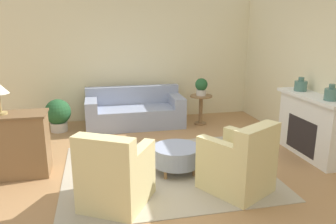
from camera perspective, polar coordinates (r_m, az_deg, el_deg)
The scene contains 15 objects.
ground_plane at distance 4.93m, azimuth -0.33°, elevation -10.17°, with size 16.00×16.00×0.00m, color #AD7F51.
wall_back at distance 7.49m, azimuth -5.28°, elevation 9.54°, with size 9.93×0.12×2.80m.
wall_right at distance 5.71m, azimuth 27.07°, elevation 6.33°, with size 0.12×9.22×2.80m.
rug at distance 4.93m, azimuth -0.33°, elevation -10.12°, with size 2.96×2.50×0.01m.
couch at distance 7.02m, azimuth -5.82°, elevation 0.01°, with size 2.02×0.90×0.80m.
armchair_left at distance 3.97m, azimuth -9.19°, elevation -10.99°, with size 0.99×1.02×0.93m.
armchair_right at distance 4.32m, azimuth 12.28°, elevation -8.92°, with size 0.99×1.02×0.93m.
ottoman_table at distance 4.80m, azimuth 1.49°, elevation -7.53°, with size 0.69×0.69×0.38m.
side_table at distance 7.07m, azimuth 5.74°, elevation 1.23°, with size 0.47×0.47×0.64m.
fireplace at distance 5.79m, azimuth 23.73°, elevation -1.99°, with size 0.44×1.45×1.02m.
dresser at distance 5.13m, azimuth -26.46°, elevation -5.12°, with size 1.17×0.50×0.91m.
vase_mantel_near at distance 5.95m, azimuth 22.11°, elevation 4.31°, with size 0.20×0.20×0.23m.
vase_mantel_far at distance 5.36m, azimuth 26.53°, elevation 2.83°, with size 0.19×0.19×0.24m.
potted_plant_on_side_table at distance 6.99m, azimuth 5.82°, elevation 4.48°, with size 0.27×0.27×0.37m.
potted_plant_floor at distance 6.94m, azimuth -18.60°, elevation -0.31°, with size 0.51×0.51×0.66m.
Camera 1 is at (-0.93, -4.37, 2.09)m, focal length 35.00 mm.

